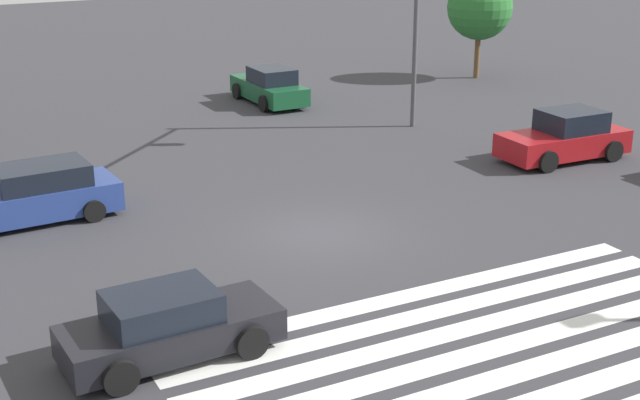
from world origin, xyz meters
The scene contains 7 objects.
ground_plane centered at (0.00, 0.00, 0.00)m, with size 113.19×113.19×0.00m, color #333338.
crosswalk_markings centered at (0.00, -7.60, 0.00)m, with size 12.37×7.25×0.01m.
car_2 centered at (10.51, 2.33, 0.76)m, with size 4.51×2.15×1.67m.
car_3 centered at (-5.62, -4.43, 0.65)m, with size 4.28×2.05×1.39m.
car_4 centered at (5.26, 14.62, 0.71)m, with size 2.00×4.46×1.57m.
car_5 centered at (-6.44, 4.58, 0.73)m, with size 4.79×2.28×1.55m.
tree_corner_b centered at (16.44, 14.98, 3.39)m, with size 3.11×3.11×4.95m.
Camera 1 is at (-10.19, -19.39, 8.55)m, focal length 50.00 mm.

